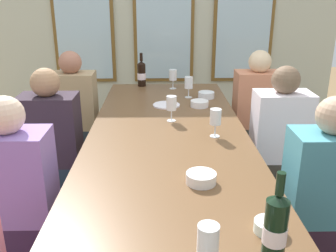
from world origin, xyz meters
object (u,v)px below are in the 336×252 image
Objects in this scene: wine_bottle_0 at (275,228)px; seated_person_2 at (75,119)px; seated_person_7 at (322,205)px; wine_glass_4 at (171,104)px; tasting_bowl_0 at (201,178)px; tasting_bowl_2 at (199,104)px; dining_table at (168,151)px; tasting_bowl_3 at (206,95)px; seated_person_0 at (53,152)px; seated_person_1 at (279,148)px; wine_glass_5 at (216,118)px; wine_glass_1 at (173,76)px; wine_glass_2 at (208,242)px; wine_glass_3 at (189,83)px; white_plate_0 at (166,105)px; wine_bottle_1 at (142,74)px; seated_person_3 at (255,117)px; seated_person_6 at (19,205)px; tasting_bowl_1 at (269,227)px.

wine_bottle_0 is 0.29× the size of seated_person_2.
wine_glass_4 is at bearing 136.04° from seated_person_7.
tasting_bowl_0 is 1.21m from tasting_bowl_2.
tasting_bowl_0 is (0.14, -0.50, 0.09)m from dining_table.
seated_person_0 is (-1.12, -0.59, -0.24)m from tasting_bowl_3.
seated_person_2 reaches higher than wine_glass_4.
wine_glass_4 is 0.83m from seated_person_1.
wine_glass_5 is at bearing 138.97° from seated_person_7.
tasting_bowl_2 is at bearing 92.89° from wine_glass_5.
seated_person_2 is (0.00, 0.71, 0.00)m from seated_person_0.
wine_bottle_0 is 1.43m from wine_glass_4.
wine_glass_1 is 0.94m from seated_person_2.
wine_glass_2 reaches higher than dining_table.
wine_glass_1 is at bearing 87.41° from wine_glass_4.
wine_glass_3 is (-0.06, 0.26, 0.10)m from tasting_bowl_2.
wine_bottle_1 is at bearing 108.66° from white_plate_0.
seated_person_0 is at bearing 165.81° from wine_glass_5.
seated_person_3 reaches higher than white_plate_0.
dining_table is at bearing -109.80° from tasting_bowl_2.
tasting_bowl_0 is 0.80× the size of wine_glass_5.
white_plate_0 is at bearing 53.28° from seated_person_6.
seated_person_2 is 1.00× the size of seated_person_3.
white_plate_0 is at bearing 94.93° from wine_glass_4.
wine_glass_3 is at bearing 114.47° from seated_person_7.
seated_person_3 is at bearing 77.31° from tasting_bowl_1.
seated_person_7 is (0.00, -1.44, 0.00)m from seated_person_3.
wine_bottle_1 is at bearing 104.19° from tasting_bowl_1.
tasting_bowl_1 is 1.29m from wine_glass_4.
wine_glass_1 and wine_glass_4 have the same top height.
wine_glass_5 is at bearing -66.30° from white_plate_0.
white_plate_0 is at bearing 173.36° from tasting_bowl_2.
tasting_bowl_2 is at bearing 149.92° from seated_person_1.
wine_bottle_1 is 1.75× the size of wine_glass_2.
wine_bottle_0 is 2.30m from wine_glass_1.
wine_glass_5 is at bearing 80.89° from wine_glass_2.
wine_glass_1 is 1.00× the size of wine_glass_4.
tasting_bowl_1 is at bearing 39.58° from wine_glass_2.
seated_person_7 is at bearing -24.69° from dining_table.
wine_glass_3 reaches higher than white_plate_0.
wine_glass_3 is 0.70m from seated_person_3.
seated_person_7 reaches higher than wine_glass_5.
dining_table is 1.34m from seated_person_3.
seated_person_6 is at bearing -126.72° from white_plate_0.
wine_glass_4 is 1.12m from seated_person_6.
seated_person_2 reaches higher than tasting_bowl_2.
wine_glass_2 is at bearing -89.30° from wine_glass_1.
seated_person_7 reaches higher than wine_glass_2.
tasting_bowl_2 is 0.12× the size of seated_person_0.
white_plate_0 is 0.19× the size of seated_person_3.
wine_bottle_0 is (0.32, -1.03, 0.18)m from dining_table.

